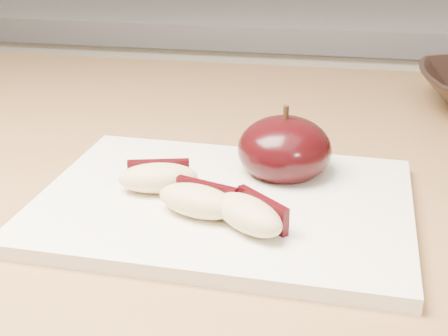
# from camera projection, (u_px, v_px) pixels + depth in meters

# --- Properties ---
(back_cabinet) EXTENTS (2.40, 0.62, 0.94)m
(back_cabinet) POSITION_uv_depth(u_px,v_px,m) (253.00, 205.00, 1.44)
(back_cabinet) COLOR silver
(back_cabinet) RESTS_ON ground
(cutting_board) EXTENTS (0.30, 0.22, 0.01)m
(cutting_board) POSITION_uv_depth(u_px,v_px,m) (224.00, 204.00, 0.49)
(cutting_board) COLOR white
(cutting_board) RESTS_ON island_counter
(apple_half) EXTENTS (0.09, 0.09, 0.07)m
(apple_half) POSITION_uv_depth(u_px,v_px,m) (284.00, 149.00, 0.53)
(apple_half) COLOR black
(apple_half) RESTS_ON cutting_board
(apple_wedge_a) EXTENTS (0.07, 0.05, 0.02)m
(apple_wedge_a) POSITION_uv_depth(u_px,v_px,m) (158.00, 177.00, 0.50)
(apple_wedge_a) COLOR #D6BC87
(apple_wedge_a) RESTS_ON cutting_board
(apple_wedge_b) EXTENTS (0.07, 0.05, 0.02)m
(apple_wedge_b) POSITION_uv_depth(u_px,v_px,m) (198.00, 200.00, 0.46)
(apple_wedge_b) COLOR #D6BC87
(apple_wedge_b) RESTS_ON cutting_board
(apple_wedge_c) EXTENTS (0.07, 0.07, 0.02)m
(apple_wedge_c) POSITION_uv_depth(u_px,v_px,m) (250.00, 214.00, 0.44)
(apple_wedge_c) COLOR #D6BC87
(apple_wedge_c) RESTS_ON cutting_board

